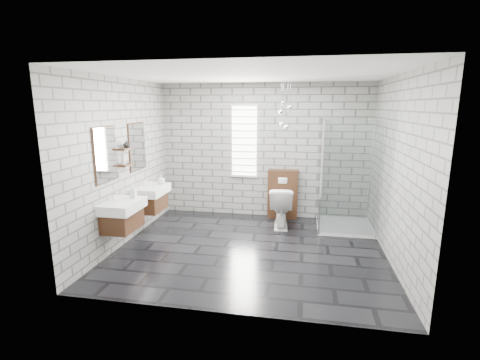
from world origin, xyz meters
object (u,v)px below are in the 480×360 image
(vanity_right, at_px, (149,191))
(shower_enclosure, at_px, (341,203))
(toilet, at_px, (281,206))
(cistern_panel, at_px, (283,194))
(vanity_left, at_px, (120,207))

(vanity_right, height_order, shower_enclosure, shower_enclosure)
(toilet, bearing_deg, cistern_panel, -93.49)
(cistern_panel, height_order, toilet, cistern_panel)
(cistern_panel, relative_size, shower_enclosure, 0.49)
(vanity_left, bearing_deg, toilet, 36.58)
(vanity_right, distance_m, toilet, 2.45)
(vanity_left, relative_size, cistern_panel, 1.57)
(toilet, bearing_deg, shower_enclosure, 176.33)
(vanity_right, distance_m, shower_enclosure, 3.49)
(shower_enclosure, bearing_deg, toilet, 179.82)
(vanity_right, relative_size, shower_enclosure, 0.77)
(shower_enclosure, height_order, toilet, shower_enclosure)
(vanity_left, xyz_separation_m, cistern_panel, (2.32, 2.23, -0.26))
(vanity_right, xyz_separation_m, shower_enclosure, (3.41, 0.70, -0.25))
(vanity_right, bearing_deg, vanity_left, -90.00)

